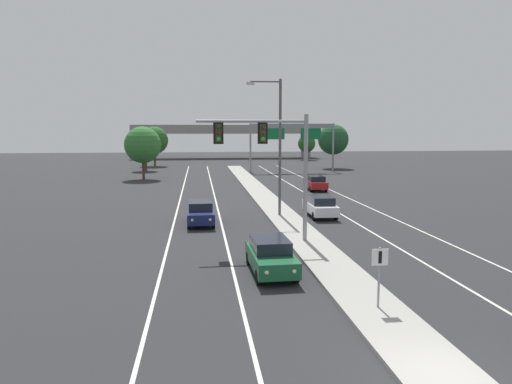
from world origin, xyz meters
TOP-DOWN VIEW (x-y plane):
  - ground_plane at (0.00, 0.00)m, footprint 260.00×260.00m
  - median_island at (0.00, 18.00)m, footprint 2.40×110.00m
  - lane_stripe_oncoming_center at (-4.70, 25.00)m, footprint 0.14×100.00m
  - lane_stripe_receding_center at (4.70, 25.00)m, footprint 0.14×100.00m
  - edge_stripe_left at (-8.00, 25.00)m, footprint 0.14×100.00m
  - edge_stripe_right at (8.00, 25.00)m, footprint 0.14×100.00m
  - overhead_signal_mast at (-2.10, 15.42)m, footprint 6.29×0.44m
  - median_sign_post at (0.13, 4.83)m, footprint 0.60×0.10m
  - street_lamp_median at (-0.44, 23.72)m, footprint 2.58×0.28m
  - car_oncoming_green at (-3.02, 9.85)m, footprint 1.92×4.51m
  - car_oncoming_navy at (-6.13, 21.59)m, footprint 1.87×4.49m
  - car_receding_white at (2.80, 23.30)m, footprint 1.86×4.49m
  - car_receding_red at (6.31, 38.82)m, footprint 1.88×4.49m
  - highway_sign_gantry at (8.20, 61.22)m, footprint 13.28×0.42m
  - overpass_bridge at (0.00, 99.73)m, footprint 42.40×6.40m
  - tree_far_right_c at (17.15, 90.08)m, footprint 3.78×3.78m
  - tree_far_left_a at (-13.45, 52.66)m, footprint 4.80×4.80m
  - tree_far_left_c at (-14.55, 65.78)m, footprint 4.04×4.04m
  - tree_far_left_b at (-14.06, 76.15)m, footprint 4.91×4.91m
  - tree_far_right_b at (16.55, 67.60)m, footprint 5.16×5.16m

SIDE VIEW (x-z plane):
  - ground_plane at x=0.00m, z-range 0.00..0.00m
  - lane_stripe_oncoming_center at x=-4.70m, z-range 0.00..0.01m
  - lane_stripe_receding_center at x=4.70m, z-range 0.00..0.01m
  - edge_stripe_left at x=-8.00m, z-range 0.00..0.01m
  - edge_stripe_right at x=8.00m, z-range 0.00..0.01m
  - median_island at x=0.00m, z-range 0.00..0.15m
  - car_oncoming_green at x=-3.02m, z-range 0.03..1.61m
  - car_oncoming_navy at x=-6.13m, z-range 0.03..1.61m
  - car_receding_white at x=2.80m, z-range 0.03..1.61m
  - car_receding_red at x=6.31m, z-range 0.03..1.61m
  - median_sign_post at x=0.13m, z-range 0.49..2.69m
  - tree_far_right_c at x=17.15m, z-range 0.83..6.30m
  - tree_far_left_c at x=-14.55m, z-range 0.89..6.74m
  - tree_far_left_a at x=-13.45m, z-range 1.06..8.01m
  - tree_far_left_b at x=-14.06m, z-range 1.09..8.19m
  - tree_far_right_b at x=16.55m, z-range 1.14..8.60m
  - overhead_signal_mast at x=-2.10m, z-range 1.66..8.86m
  - overpass_bridge at x=0.00m, z-range 1.96..9.61m
  - street_lamp_median at x=-0.44m, z-range 0.79..10.79m
  - highway_sign_gantry at x=8.20m, z-range 2.41..9.91m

